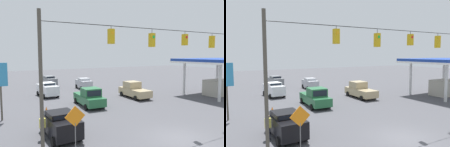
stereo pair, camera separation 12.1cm
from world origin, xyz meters
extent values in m
plane|color=#47474C|center=(0.00, 0.00, 0.00)|extent=(140.00, 140.00, 0.00)
cylinder|color=#4C473D|center=(9.03, -1.12, 4.09)|extent=(0.20, 0.20, 8.19)
cylinder|color=black|center=(0.00, -1.12, 7.59)|extent=(18.06, 0.04, 0.04)
cube|color=gold|center=(-4.80, -1.12, 6.87)|extent=(0.32, 0.36, 0.99)
cylinder|color=black|center=(-4.80, -1.12, 7.48)|extent=(0.03, 0.03, 0.22)
cylinder|color=orange|center=(-4.80, -0.93, 7.10)|extent=(0.20, 0.02, 0.20)
cube|color=gold|center=(-1.60, -1.12, 6.95)|extent=(0.32, 0.36, 0.84)
cylinder|color=black|center=(-1.60, -1.12, 7.48)|extent=(0.03, 0.03, 0.22)
cylinder|color=red|center=(-1.60, -0.93, 7.14)|extent=(0.20, 0.02, 0.20)
cube|color=gold|center=(1.60, -1.12, 6.82)|extent=(0.32, 0.36, 0.93)
cylinder|color=black|center=(1.60, -1.12, 7.44)|extent=(0.03, 0.03, 0.30)
cylinder|color=green|center=(1.60, -0.93, 7.03)|extent=(0.20, 0.02, 0.20)
cube|color=gold|center=(4.80, -1.12, 6.95)|extent=(0.32, 0.36, 0.90)
cylinder|color=black|center=(4.80, -1.12, 7.49)|extent=(0.03, 0.03, 0.18)
cylinder|color=orange|center=(4.80, -0.93, 7.15)|extent=(0.20, 0.02, 0.20)
cube|color=#A8AAB2|center=(-2.55, -23.27, 0.89)|extent=(1.94, 3.88, 1.14)
cube|color=#A8AAB2|center=(-2.55, -23.27, 1.64)|extent=(1.70, 1.75, 0.36)
cube|color=black|center=(-2.59, -24.12, 1.64)|extent=(1.41, 0.09, 0.25)
cylinder|color=black|center=(-3.49, -24.47, 0.32)|extent=(0.25, 0.65, 0.64)
cylinder|color=black|center=(-1.73, -24.55, 0.32)|extent=(0.25, 0.65, 0.64)
cylinder|color=black|center=(-3.37, -22.00, 0.32)|extent=(0.25, 0.65, 0.64)
cylinder|color=black|center=(-1.61, -22.08, 0.32)|extent=(0.25, 0.65, 0.64)
cube|color=silver|center=(4.29, -19.79, 0.95)|extent=(2.24, 4.40, 1.27)
cube|color=silver|center=(4.29, -19.79, 1.77)|extent=(1.88, 2.02, 0.36)
cube|color=black|center=(4.21, -18.85, 1.77)|extent=(1.50, 0.15, 0.25)
cylinder|color=black|center=(5.11, -18.33, 0.32)|extent=(0.27, 0.66, 0.64)
cylinder|color=black|center=(3.24, -18.49, 0.32)|extent=(0.27, 0.66, 0.64)
cylinder|color=black|center=(5.35, -21.09, 0.32)|extent=(0.27, 0.66, 0.64)
cylinder|color=black|center=(3.48, -21.25, 0.32)|extent=(0.27, 0.66, 0.64)
cube|color=black|center=(7.11, -4.33, 0.90)|extent=(1.97, 4.16, 1.16)
cube|color=black|center=(7.11, -4.33, 1.66)|extent=(1.76, 1.86, 0.36)
cube|color=black|center=(7.08, -3.41, 1.66)|extent=(1.48, 0.06, 0.25)
cylinder|color=black|center=(7.99, -2.96, 0.32)|extent=(0.24, 0.65, 0.64)
cylinder|color=black|center=(6.14, -3.02, 0.32)|extent=(0.24, 0.65, 0.64)
cylinder|color=black|center=(8.07, -5.63, 0.32)|extent=(0.24, 0.65, 0.64)
cylinder|color=black|center=(6.22, -5.69, 0.32)|extent=(0.24, 0.65, 0.64)
cube|color=#236038|center=(1.55, -11.92, 0.77)|extent=(2.30, 5.51, 0.90)
cube|color=#236038|center=(1.59, -11.27, 1.67)|extent=(1.94, 2.05, 0.90)
cube|color=black|center=(1.65, -10.29, 1.67)|extent=(1.59, 0.11, 0.63)
cylinder|color=black|center=(2.65, -10.22, 0.32)|extent=(0.26, 0.65, 0.64)
cylinder|color=black|center=(0.66, -10.11, 0.32)|extent=(0.26, 0.65, 0.64)
cylinder|color=black|center=(2.45, -13.73, 0.32)|extent=(0.26, 0.65, 0.64)
cylinder|color=black|center=(0.46, -13.62, 0.32)|extent=(0.26, 0.65, 0.64)
cube|color=slate|center=(1.80, -29.11, 0.92)|extent=(2.05, 4.48, 1.20)
cube|color=slate|center=(1.80, -29.11, 1.70)|extent=(1.72, 2.04, 0.36)
cube|color=black|center=(1.72, -28.14, 1.70)|extent=(1.37, 0.13, 0.25)
cylinder|color=black|center=(2.54, -27.63, 0.32)|extent=(0.27, 0.66, 0.64)
cylinder|color=black|center=(0.83, -27.76, 0.32)|extent=(0.27, 0.66, 0.64)
cylinder|color=black|center=(2.76, -30.45, 0.32)|extent=(0.27, 0.66, 0.64)
cylinder|color=black|center=(1.05, -30.59, 0.32)|extent=(0.27, 0.66, 0.64)
cube|color=tan|center=(-5.65, -13.06, 0.77)|extent=(2.16, 5.25, 0.90)
cube|color=tan|center=(-5.67, -13.69, 1.67)|extent=(1.91, 1.92, 0.90)
cube|color=black|center=(-5.69, -14.63, 1.67)|extent=(1.62, 0.06, 0.63)
cylinder|color=black|center=(-6.71, -14.73, 0.32)|extent=(0.24, 0.65, 0.64)
cylinder|color=black|center=(-4.69, -14.78, 0.32)|extent=(0.24, 0.65, 0.64)
cylinder|color=black|center=(-6.61, -11.35, 0.32)|extent=(0.24, 0.65, 0.64)
cylinder|color=black|center=(-4.59, -11.40, 0.32)|extent=(0.24, 0.65, 0.64)
cone|color=orange|center=(6.54, -4.15, 0.36)|extent=(0.38, 0.38, 0.73)
cone|color=orange|center=(6.61, -7.61, 0.36)|extent=(0.38, 0.38, 0.73)
cone|color=orange|center=(6.56, -10.93, 0.36)|extent=(0.38, 0.38, 0.73)
cube|color=navy|center=(-16.92, -8.54, 5.03)|extent=(10.79, 7.94, 0.35)
cube|color=white|center=(-16.92, -8.54, 4.73)|extent=(10.89, 8.04, 0.24)
cylinder|color=silver|center=(-20.70, -11.32, 2.43)|extent=(0.36, 0.36, 4.85)
cylinder|color=silver|center=(-13.15, -11.32, 2.43)|extent=(0.36, 0.36, 4.85)
cylinder|color=silver|center=(-13.15, -5.77, 2.43)|extent=(0.36, 0.36, 4.85)
cube|color=#B2AD9E|center=(-16.92, -8.54, 1.10)|extent=(3.78, 2.38, 2.20)
cylinder|color=#4C473D|center=(10.48, -10.71, 1.52)|extent=(0.16, 0.16, 3.04)
cylinder|color=slate|center=(7.05, -1.48, 0.90)|extent=(0.06, 0.06, 1.80)
cube|color=orange|center=(7.05, -1.48, 2.21)|extent=(1.27, 0.04, 1.27)
cylinder|color=#2D334C|center=(8.31, -4.47, 0.41)|extent=(0.28, 0.28, 0.83)
cube|color=#D8CC4C|center=(8.31, -4.47, 1.16)|extent=(0.40, 0.24, 0.66)
sphere|color=tan|center=(8.31, -4.47, 1.62)|extent=(0.26, 0.26, 0.26)
camera|label=1|loc=(11.45, 10.53, 5.91)|focal=35.00mm
camera|label=2|loc=(11.34, 10.59, 5.91)|focal=35.00mm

